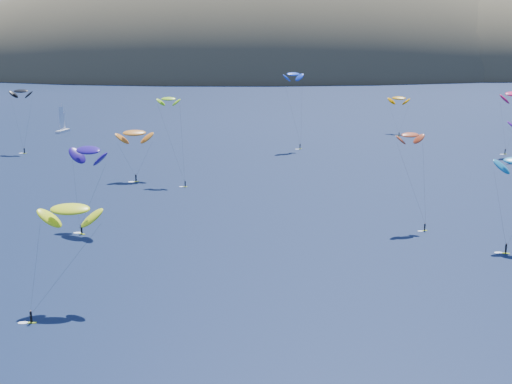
% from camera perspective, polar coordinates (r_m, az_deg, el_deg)
% --- Properties ---
extents(island, '(730.00, 300.00, 210.00)m').
position_cam_1_polar(island, '(635.68, 2.34, 8.79)').
color(island, '#3D3526').
rests_on(island, ground).
extents(sailboat, '(9.73, 8.69, 11.62)m').
position_cam_1_polar(sailboat, '(300.67, -15.20, 4.84)').
color(sailboat, silver).
rests_on(sailboat, ground).
extents(kitesurfer_1, '(10.75, 7.99, 16.15)m').
position_cam_1_polar(kitesurfer_1, '(207.25, -9.71, 4.68)').
color(kitesurfer_1, '#ADC716').
rests_on(kitesurfer_1, ground).
extents(kitesurfer_2, '(10.75, 11.65, 18.37)m').
position_cam_1_polar(kitesurfer_2, '(118.34, -14.66, -1.35)').
color(kitesurfer_2, '#ADC716').
rests_on(kitesurfer_2, ground).
extents(kitesurfer_3, '(8.64, 11.23, 25.05)m').
position_cam_1_polar(kitesurfer_3, '(202.44, -7.01, 7.38)').
color(kitesurfer_3, '#ADC716').
rests_on(kitesurfer_3, ground).
extents(kitesurfer_4, '(8.87, 8.07, 28.25)m').
position_cam_1_polar(kitesurfer_4, '(253.35, 3.00, 9.39)').
color(kitesurfer_4, '#ADC716').
rests_on(kitesurfer_4, ground).
extents(kitesurfer_9, '(7.29, 8.75, 22.18)m').
position_cam_1_polar(kitesurfer_9, '(161.00, 12.24, 4.46)').
color(kitesurfer_9, '#ADC716').
rests_on(kitesurfer_9, ground).
extents(kitesurfer_10, '(11.31, 11.95, 20.22)m').
position_cam_1_polar(kitesurfer_10, '(160.23, -13.28, 3.27)').
color(kitesurfer_10, '#ADC716').
rests_on(kitesurfer_10, ground).
extents(kitesurfer_11, '(9.48, 13.88, 16.20)m').
position_cam_1_polar(kitesurfer_11, '(293.48, 11.36, 7.37)').
color(kitesurfer_11, '#ADC716').
rests_on(kitesurfer_11, ground).
extents(kitesurfer_12, '(8.31, 8.49, 22.95)m').
position_cam_1_polar(kitesurfer_12, '(259.98, -18.30, 7.67)').
color(kitesurfer_12, '#ADC716').
rests_on(kitesurfer_12, ground).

